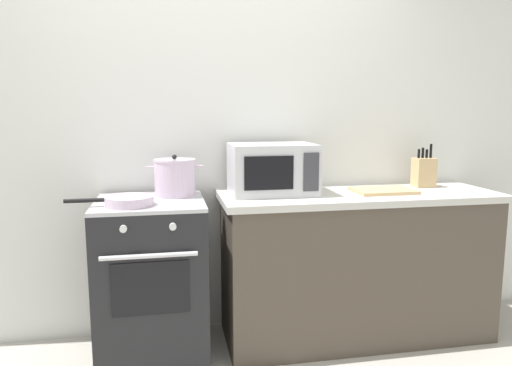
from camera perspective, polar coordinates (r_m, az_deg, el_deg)
name	(u,v)px	position (r m, az deg, el deg)	size (l,w,h in m)	color
back_wall	(252,136)	(3.10, -0.48, 5.63)	(4.40, 0.10, 2.50)	silver
lower_cabinet_right	(356,268)	(3.09, 11.94, -9.92)	(1.64, 0.56, 0.88)	#4C4238
countertop_right	(359,196)	(2.97, 12.22, -1.49)	(1.70, 0.60, 0.04)	beige
stove	(152,279)	(2.84, -12.32, -11.20)	(0.60, 0.64, 0.92)	black
stock_pot	(175,177)	(2.82, -9.69, 0.66)	(0.33, 0.24, 0.24)	silver
frying_pan	(128,201)	(2.59, -15.08, -2.08)	(0.45, 0.25, 0.05)	silver
microwave	(272,169)	(2.84, 1.96, 1.70)	(0.50, 0.37, 0.30)	silver
cutting_board	(383,191)	(3.01, 14.98, -0.88)	(0.36, 0.26, 0.02)	tan
knife_block	(424,172)	(3.29, 19.46, 1.26)	(0.13, 0.10, 0.28)	tan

